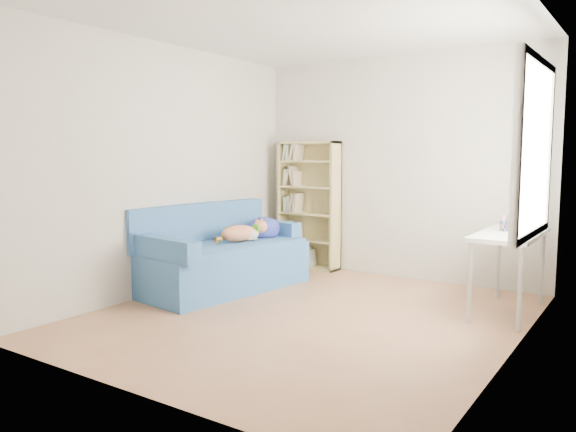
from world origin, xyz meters
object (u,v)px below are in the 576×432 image
object	(u,v)px
sofa	(222,257)
pen_cup	(504,225)
desk	(509,241)
bookshelf	(309,210)

from	to	relation	value
sofa	pen_cup	size ratio (longest dim) A/B	12.87
sofa	desk	bearing A→B (deg)	22.06
bookshelf	desk	size ratio (longest dim) A/B	1.45
sofa	bookshelf	world-z (taller)	bookshelf
sofa	desk	xyz separation A→B (m)	(2.81, 0.71, 0.32)
sofa	pen_cup	distance (m)	2.89
pen_cup	bookshelf	bearing A→B (deg)	164.72
sofa	desk	size ratio (longest dim) A/B	1.77
desk	sofa	bearing A→B (deg)	-165.78
desk	pen_cup	distance (m)	0.17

